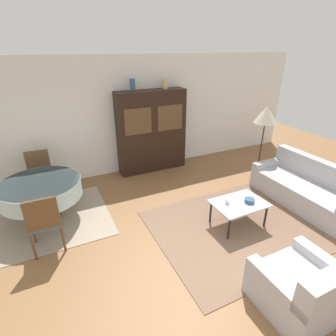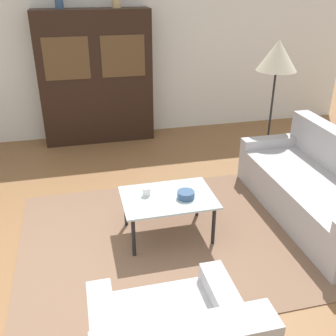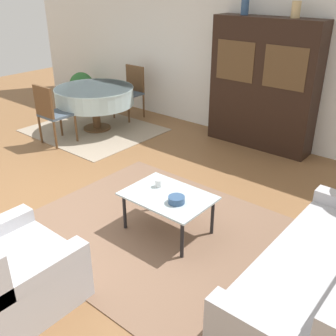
{
  "view_description": "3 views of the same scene",
  "coord_description": "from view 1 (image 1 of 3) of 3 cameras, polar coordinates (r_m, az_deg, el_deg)",
  "views": [
    {
      "loc": [
        -1.55,
        -2.25,
        2.83
      ],
      "look_at": [
        0.2,
        1.4,
        0.95
      ],
      "focal_mm": 28.0,
      "sensor_mm": 36.0,
      "label": 1
    },
    {
      "loc": [
        0.39,
        -2.57,
        2.36
      ],
      "look_at": [
        1.16,
        0.61,
        0.75
      ],
      "focal_mm": 42.0,
      "sensor_mm": 36.0,
      "label": 2
    },
    {
      "loc": [
        3.38,
        -2.06,
        2.44
      ],
      "look_at": [
        1.16,
        0.61,
        0.75
      ],
      "focal_mm": 42.0,
      "sensor_mm": 36.0,
      "label": 3
    }
  ],
  "objects": [
    {
      "name": "coffee_table",
      "position": [
        4.63,
        15.19,
        -7.76
      ],
      "size": [
        0.89,
        0.63,
        0.43
      ],
      "color": "black",
      "rests_on": "area_rug"
    },
    {
      "name": "dining_chair_near",
      "position": [
        4.25,
        -25.4,
        -10.29
      ],
      "size": [
        0.44,
        0.44,
        0.96
      ],
      "color": "brown",
      "rests_on": "dining_rug"
    },
    {
      "name": "vase_short",
      "position": [
        6.27,
        -0.61,
        17.83
      ],
      "size": [
        0.12,
        0.12,
        0.22
      ],
      "color": "tan",
      "rests_on": "display_cabinet"
    },
    {
      "name": "couch",
      "position": [
        5.8,
        27.96,
        -4.11
      ],
      "size": [
        0.88,
        2.05,
        0.84
      ],
      "rotation": [
        0.0,
        0.0,
        1.57
      ],
      "color": "#B2B2B7",
      "rests_on": "ground_plane"
    },
    {
      "name": "bowl",
      "position": [
        4.65,
        17.32,
        -6.78
      ],
      "size": [
        0.17,
        0.17,
        0.07
      ],
      "color": "#33517A",
      "rests_on": "coffee_table"
    },
    {
      "name": "floor_lamp",
      "position": [
        6.31,
        20.56,
        10.51
      ],
      "size": [
        0.51,
        0.51,
        1.65
      ],
      "color": "black",
      "rests_on": "ground_plane"
    },
    {
      "name": "area_rug",
      "position": [
        4.77,
        14.62,
        -12.35
      ],
      "size": [
        2.77,
        2.29,
        0.01
      ],
      "color": "brown",
      "rests_on": "ground_plane"
    },
    {
      "name": "wall_back",
      "position": [
        6.25,
        -10.75,
        10.82
      ],
      "size": [
        10.0,
        0.06,
        2.7
      ],
      "color": "white",
      "rests_on": "ground_plane"
    },
    {
      "name": "dining_chair_far",
      "position": [
        5.83,
        -26.11,
        -0.78
      ],
      "size": [
        0.44,
        0.44,
        0.96
      ],
      "rotation": [
        0.0,
        0.0,
        3.14
      ],
      "color": "brown",
      "rests_on": "dining_rug"
    },
    {
      "name": "armchair",
      "position": [
        3.68,
        27.52,
        -22.21
      ],
      "size": [
        0.94,
        0.86,
        0.82
      ],
      "color": "#B2B2B7",
      "rests_on": "ground_plane"
    },
    {
      "name": "ground_plane",
      "position": [
        3.93,
        6.68,
        -21.33
      ],
      "size": [
        14.0,
        14.0,
        0.0
      ],
      "primitive_type": "plane",
      "color": "brown"
    },
    {
      "name": "display_cabinet",
      "position": [
        6.35,
        -3.57,
        7.9
      ],
      "size": [
        1.65,
        0.39,
        1.95
      ],
      "color": "black",
      "rests_on": "ground_plane"
    },
    {
      "name": "dining_table",
      "position": [
        5.0,
        -25.92,
        -4.27
      ],
      "size": [
        1.34,
        1.34,
        0.74
      ],
      "color": "brown",
      "rests_on": "dining_rug"
    },
    {
      "name": "vase_tall",
      "position": [
        5.98,
        -7.7,
        17.49
      ],
      "size": [
        0.11,
        0.11,
        0.26
      ],
      "color": "#33517A",
      "rests_on": "display_cabinet"
    },
    {
      "name": "dining_rug",
      "position": [
        5.23,
        -24.64,
        -10.41
      ],
      "size": [
        2.09,
        1.8,
        0.01
      ],
      "color": "gray",
      "rests_on": "ground_plane"
    },
    {
      "name": "cup",
      "position": [
        4.52,
        12.78,
        -7.05
      ],
      "size": [
        0.07,
        0.07,
        0.08
      ],
      "color": "white",
      "rests_on": "coffee_table"
    }
  ]
}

